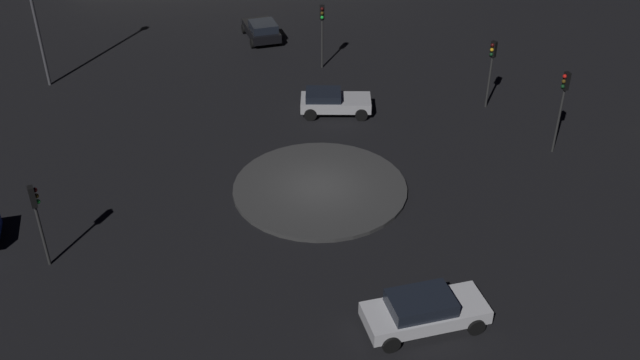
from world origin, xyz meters
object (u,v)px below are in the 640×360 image
(car_white, at_px, (424,310))
(car_black, at_px, (262,30))
(traffic_light_east, at_px, (492,61))
(traffic_light_west, at_px, (37,210))
(traffic_light_east_near, at_px, (563,97))
(car_silver, at_px, (333,101))
(traffic_light_north, at_px, (322,24))

(car_white, height_order, car_black, car_white)
(traffic_light_east, height_order, traffic_light_west, traffic_light_east)
(traffic_light_east_near, bearing_deg, car_black, -59.81)
(car_black, height_order, traffic_light_west, traffic_light_west)
(car_black, height_order, traffic_light_east, traffic_light_east)
(car_white, xyz_separation_m, car_silver, (2.89, 16.80, -0.03))
(car_silver, xyz_separation_m, traffic_light_north, (1.54, 5.95, 2.19))
(car_white, height_order, traffic_light_east, traffic_light_east)
(car_white, xyz_separation_m, car_black, (2.18, 28.50, -0.01))
(traffic_light_east_near, bearing_deg, traffic_light_north, -57.81)
(car_silver, xyz_separation_m, traffic_light_west, (-15.59, -8.41, 1.99))
(car_black, xyz_separation_m, traffic_light_west, (-14.87, -20.11, 1.98))
(car_silver, relative_size, traffic_light_east_near, 0.97)
(car_black, relative_size, traffic_light_east, 0.99)
(traffic_light_north, bearing_deg, traffic_light_west, -29.42)
(car_black, bearing_deg, car_silver, -173.60)
(car_white, distance_m, car_black, 28.59)
(traffic_light_north, height_order, traffic_light_east_near, traffic_light_east_near)
(traffic_light_north, relative_size, traffic_light_west, 1.08)
(traffic_light_west, bearing_deg, traffic_light_east, 7.89)
(traffic_light_east, bearing_deg, traffic_light_west, -7.65)
(car_white, bearing_deg, car_silver, -94.97)
(traffic_light_east_near, bearing_deg, traffic_light_east, -80.16)
(traffic_light_east_near, distance_m, traffic_light_west, 24.63)
(traffic_light_north, xyz_separation_m, traffic_light_east_near, (7.49, -13.79, 0.22))
(car_black, bearing_deg, traffic_light_east, -143.96)
(car_silver, distance_m, traffic_light_east, 9.00)
(traffic_light_east, height_order, traffic_light_east_near, traffic_light_east_near)
(traffic_light_north, height_order, traffic_light_west, traffic_light_north)
(car_white, bearing_deg, traffic_light_east, -123.24)
(car_white, height_order, traffic_light_north, traffic_light_north)
(car_silver, height_order, traffic_light_north, traffic_light_north)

